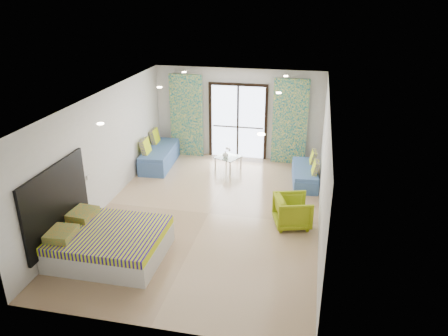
% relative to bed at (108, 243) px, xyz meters
% --- Properties ---
extents(floor, '(5.00, 7.50, 0.01)m').
position_rel_bed_xyz_m(floor, '(1.48, 2.08, -0.30)').
color(floor, '#9E7F5E').
rests_on(floor, ground).
extents(ceiling, '(5.00, 7.50, 0.01)m').
position_rel_bed_xyz_m(ceiling, '(1.48, 2.08, 2.40)').
color(ceiling, silver).
rests_on(ceiling, ground).
extents(wall_back, '(5.00, 0.01, 2.70)m').
position_rel_bed_xyz_m(wall_back, '(1.48, 5.83, 1.05)').
color(wall_back, silver).
rests_on(wall_back, ground).
extents(wall_front, '(5.00, 0.01, 2.70)m').
position_rel_bed_xyz_m(wall_front, '(1.48, -1.67, 1.05)').
color(wall_front, silver).
rests_on(wall_front, ground).
extents(wall_left, '(0.01, 7.50, 2.70)m').
position_rel_bed_xyz_m(wall_left, '(-1.02, 2.08, 1.05)').
color(wall_left, silver).
rests_on(wall_left, ground).
extents(wall_right, '(0.01, 7.50, 2.70)m').
position_rel_bed_xyz_m(wall_right, '(3.98, 2.08, 1.05)').
color(wall_right, silver).
rests_on(wall_right, ground).
extents(balcony_door, '(1.76, 0.08, 2.28)m').
position_rel_bed_xyz_m(balcony_door, '(1.48, 5.80, 0.96)').
color(balcony_door, black).
rests_on(balcony_door, floor).
extents(balcony_rail, '(1.52, 0.03, 0.04)m').
position_rel_bed_xyz_m(balcony_rail, '(1.48, 5.81, 0.65)').
color(balcony_rail, '#595451').
rests_on(balcony_rail, balcony_door).
extents(curtain_left, '(1.00, 0.10, 2.50)m').
position_rel_bed_xyz_m(curtain_left, '(-0.07, 5.65, 0.95)').
color(curtain_left, beige).
rests_on(curtain_left, floor).
extents(curtain_right, '(1.00, 0.10, 2.50)m').
position_rel_bed_xyz_m(curtain_right, '(3.03, 5.65, 0.95)').
color(curtain_right, beige).
rests_on(curtain_right, floor).
extents(downlight_a, '(0.12, 0.12, 0.02)m').
position_rel_bed_xyz_m(downlight_a, '(0.08, 0.08, 2.37)').
color(downlight_a, '#FFE0B2').
rests_on(downlight_a, ceiling).
extents(downlight_b, '(0.12, 0.12, 0.02)m').
position_rel_bed_xyz_m(downlight_b, '(2.88, 0.08, 2.37)').
color(downlight_b, '#FFE0B2').
rests_on(downlight_b, ceiling).
extents(downlight_c, '(0.12, 0.12, 0.02)m').
position_rel_bed_xyz_m(downlight_c, '(0.08, 3.08, 2.37)').
color(downlight_c, '#FFE0B2').
rests_on(downlight_c, ceiling).
extents(downlight_d, '(0.12, 0.12, 0.02)m').
position_rel_bed_xyz_m(downlight_d, '(2.88, 3.08, 2.37)').
color(downlight_d, '#FFE0B2').
rests_on(downlight_d, ceiling).
extents(downlight_e, '(0.12, 0.12, 0.02)m').
position_rel_bed_xyz_m(downlight_e, '(0.08, 5.08, 2.37)').
color(downlight_e, '#FFE0B2').
rests_on(downlight_e, ceiling).
extents(downlight_f, '(0.12, 0.12, 0.02)m').
position_rel_bed_xyz_m(downlight_f, '(2.88, 5.08, 2.37)').
color(downlight_f, '#FFE0B2').
rests_on(downlight_f, ceiling).
extents(headboard, '(0.06, 2.10, 1.50)m').
position_rel_bed_xyz_m(headboard, '(-0.98, 0.00, 0.75)').
color(headboard, black).
rests_on(headboard, floor).
extents(switch_plate, '(0.02, 0.10, 0.10)m').
position_rel_bed_xyz_m(switch_plate, '(-0.99, 1.25, 0.75)').
color(switch_plate, silver).
rests_on(switch_plate, wall_left).
extents(bed, '(2.06, 1.68, 0.71)m').
position_rel_bed_xyz_m(bed, '(0.00, 0.00, 0.00)').
color(bed, silver).
rests_on(bed, floor).
extents(daybed_left, '(0.87, 1.96, 0.95)m').
position_rel_bed_xyz_m(daybed_left, '(-0.64, 4.66, -0.00)').
color(daybed_left, '#41639C').
rests_on(daybed_left, floor).
extents(daybed_right, '(0.77, 1.64, 0.79)m').
position_rel_bed_xyz_m(daybed_right, '(3.59, 4.26, -0.05)').
color(daybed_right, '#41639C').
rests_on(daybed_right, floor).
extents(coffee_table, '(0.79, 0.79, 0.69)m').
position_rel_bed_xyz_m(coffee_table, '(1.40, 4.73, 0.05)').
color(coffee_table, silver).
rests_on(coffee_table, floor).
extents(vase, '(0.23, 0.24, 0.17)m').
position_rel_bed_xyz_m(vase, '(1.33, 4.68, 0.19)').
color(vase, white).
rests_on(vase, coffee_table).
extents(armchair, '(0.87, 0.91, 0.76)m').
position_rel_bed_xyz_m(armchair, '(3.40, 1.92, 0.08)').
color(armchair, '#92A515').
rests_on(armchair, floor).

